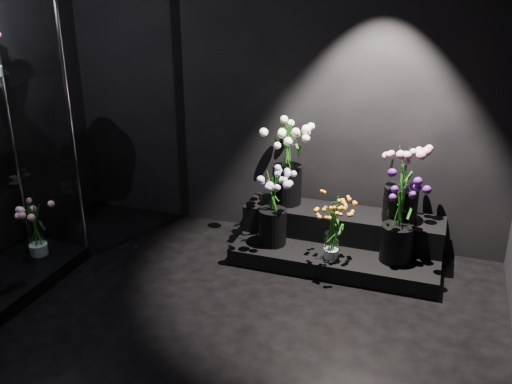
% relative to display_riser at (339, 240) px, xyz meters
% --- Properties ---
extents(floor, '(4.00, 4.00, 0.00)m').
position_rel_display_riser_xyz_m(floor, '(-0.66, -1.66, -0.16)').
color(floor, black).
rests_on(floor, ground).
extents(wall_back, '(4.00, 0.00, 4.00)m').
position_rel_display_riser_xyz_m(wall_back, '(-0.66, 0.34, 1.24)').
color(wall_back, black).
rests_on(wall_back, floor).
extents(display_riser, '(1.68, 0.75, 0.37)m').
position_rel_display_riser_xyz_m(display_riser, '(0.00, 0.00, 0.00)').
color(display_riser, black).
rests_on(display_riser, floor).
extents(bouquet_orange_bells, '(0.30, 0.30, 0.53)m').
position_rel_display_riser_xyz_m(bouquet_orange_bells, '(-0.01, -0.31, 0.26)').
color(bouquet_orange_bells, white).
rests_on(bouquet_orange_bells, display_riser).
extents(bouquet_lilac, '(0.40, 0.40, 0.64)m').
position_rel_display_riser_xyz_m(bouquet_lilac, '(-0.53, -0.22, 0.36)').
color(bouquet_lilac, black).
rests_on(bouquet_lilac, display_riser).
extents(bouquet_purple, '(0.42, 0.42, 0.69)m').
position_rel_display_riser_xyz_m(bouquet_purple, '(0.48, -0.18, 0.37)').
color(bouquet_purple, black).
rests_on(bouquet_purple, display_riser).
extents(bouquet_cream_roses, '(0.46, 0.46, 0.72)m').
position_rel_display_riser_xyz_m(bouquet_cream_roses, '(-0.51, 0.13, 0.64)').
color(bouquet_cream_roses, black).
rests_on(bouquet_cream_roses, display_riser).
extents(bouquet_pink_roses, '(0.48, 0.48, 0.65)m').
position_rel_display_riser_xyz_m(bouquet_pink_roses, '(0.47, 0.08, 0.58)').
color(bouquet_pink_roses, black).
rests_on(bouquet_pink_roses, display_riser).
extents(bouquet_case_base_pink, '(0.39, 0.39, 0.50)m').
position_rel_display_riser_xyz_m(bouquet_case_base_pink, '(-2.30, -0.98, 0.21)').
color(bouquet_case_base_pink, white).
rests_on(bouquet_case_base_pink, display_case).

